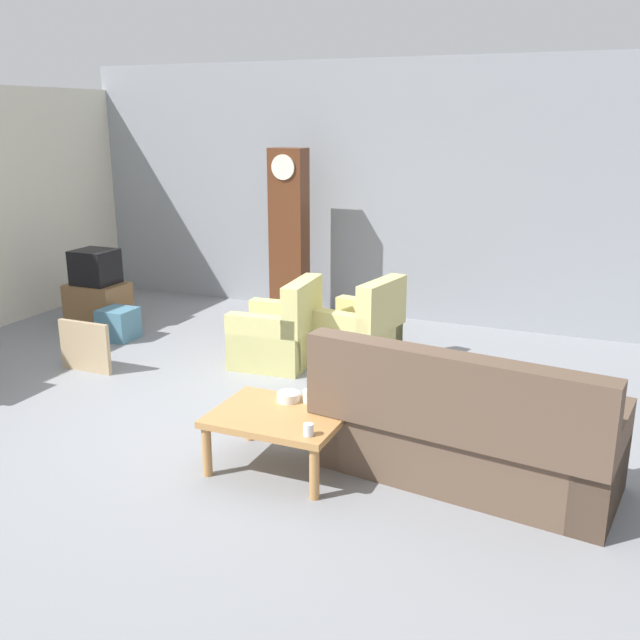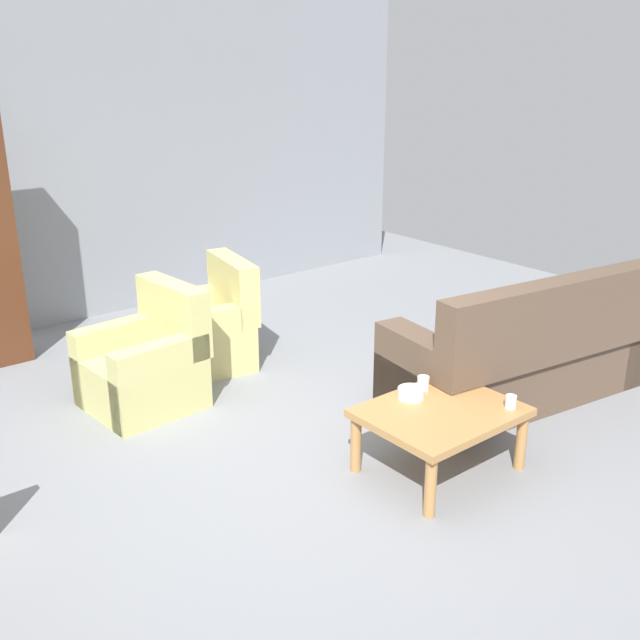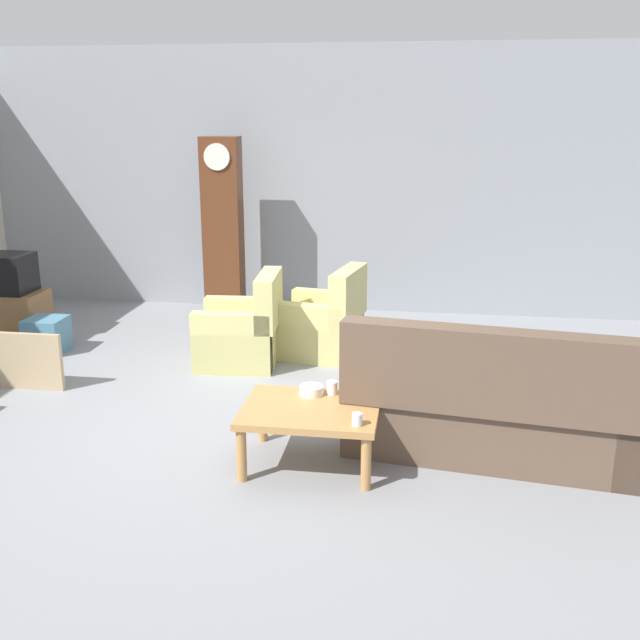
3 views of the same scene
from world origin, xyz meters
name	(u,v)px [view 2 (image 2 of 3)]	position (x,y,z in m)	size (l,w,h in m)	color
ground_plane	(286,455)	(0.00, 0.00, 0.00)	(10.40, 10.40, 0.00)	gray
garage_door_wall	(61,160)	(0.00, 3.60, 1.60)	(8.40, 0.16, 3.20)	gray
couch_floral	(522,356)	(1.95, -0.43, 0.36)	(2.20, 1.16, 1.04)	brown
armchair_olive_near	(146,367)	(-0.35, 1.30, 0.31)	(0.84, 0.82, 0.92)	#CCC67A
armchair_olive_far	(205,331)	(0.40, 1.70, 0.31)	(0.92, 0.89, 0.92)	#CFC378
coffee_table_wood	(440,418)	(0.66, -0.76, 0.37)	(0.96, 0.76, 0.43)	#B27F47
cup_white_porcelain	(423,383)	(0.78, -0.49, 0.48)	(0.08, 0.08, 0.10)	white
cup_blue_rimmed	(511,402)	(1.02, -1.02, 0.48)	(0.07, 0.07, 0.08)	silver
bowl_white_stacked	(411,393)	(0.63, -0.52, 0.47)	(0.18, 0.18, 0.07)	white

